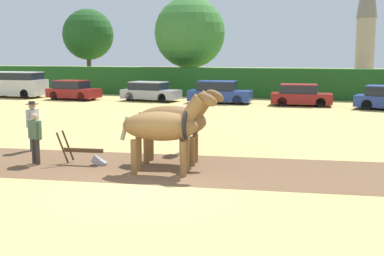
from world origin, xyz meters
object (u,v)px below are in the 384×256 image
(parked_car_center, at_px, (219,92))
(tree_far_left, at_px, (88,35))
(draft_horse_lead_right, at_px, (175,121))
(farmer_at_plow, at_px, (35,135))
(farmer_onlooker_right, at_px, (33,121))
(draft_horse_lead_left, at_px, (164,126))
(plow, at_px, (87,155))
(farmer_beside_team, at_px, (182,126))
(parked_car_center_left, at_px, (150,92))
(parked_car_left, at_px, (73,90))
(parked_car_center_right, at_px, (301,95))
(tree_left, at_px, (190,33))
(parked_van, at_px, (13,84))
(church_spire, at_px, (367,8))

(parked_car_center, bearing_deg, tree_far_left, 145.31)
(draft_horse_lead_right, height_order, parked_car_center, draft_horse_lead_right)
(farmer_at_plow, height_order, farmer_onlooker_right, farmer_onlooker_right)
(draft_horse_lead_left, bearing_deg, farmer_onlooker_right, 155.26)
(plow, distance_m, parked_car_center, 19.94)
(tree_far_left, relative_size, draft_horse_lead_right, 2.68)
(plow, height_order, farmer_beside_team, farmer_beside_team)
(farmer_beside_team, bearing_deg, farmer_onlooker_right, 158.94)
(draft_horse_lead_right, xyz_separation_m, farmer_onlooker_right, (-5.48, 0.38, -0.30))
(plow, relative_size, farmer_at_plow, 0.98)
(draft_horse_lead_right, xyz_separation_m, parked_car_center_left, (-8.77, 18.89, -0.66))
(draft_horse_lead_right, xyz_separation_m, parked_car_center, (-3.50, 18.88, -0.59))
(parked_car_left, relative_size, parked_car_center_right, 0.98)
(tree_left, height_order, farmer_onlooker_right, tree_left)
(draft_horse_lead_right, distance_m, farmer_onlooker_right, 5.50)
(parked_van, relative_size, parked_car_center_right, 1.30)
(church_spire, bearing_deg, parked_car_center_right, -96.78)
(tree_left, xyz_separation_m, parked_car_center_left, (-0.47, -7.95, -4.59))
(tree_far_left, bearing_deg, draft_horse_lead_right, -55.90)
(draft_horse_lead_right, bearing_deg, farmer_onlooker_right, 168.51)
(tree_left, height_order, parked_car_center_right, tree_left)
(parked_car_center_right, bearing_deg, church_spire, 78.81)
(tree_left, height_order, draft_horse_lead_left, tree_left)
(tree_left, bearing_deg, parked_car_left, -126.22)
(farmer_onlooker_right, bearing_deg, farmer_beside_team, 9.28)
(farmer_beside_team, bearing_deg, church_spire, 49.49)
(draft_horse_lead_right, xyz_separation_m, parked_van, (-20.46, 18.45, -0.29))
(tree_far_left, bearing_deg, parked_car_center_right, -24.25)
(draft_horse_lead_right, height_order, parked_van, draft_horse_lead_right)
(tree_far_left, distance_m, farmer_onlooker_right, 31.73)
(church_spire, distance_m, draft_horse_lead_right, 63.77)
(draft_horse_lead_left, distance_m, parked_car_left, 24.50)
(church_spire, distance_m, parked_van, 53.07)
(church_spire, xyz_separation_m, parked_car_left, (-22.09, -44.69, -9.43))
(farmer_at_plow, distance_m, parked_car_left, 22.23)
(farmer_beside_team, bearing_deg, parked_car_center_right, 48.70)
(parked_van, distance_m, parked_car_center, 16.97)
(draft_horse_lead_right, height_order, parked_car_center_right, draft_horse_lead_right)
(draft_horse_lead_right, distance_m, farmer_at_plow, 4.35)
(tree_far_left, xyz_separation_m, parked_car_center_right, (21.49, -9.68, -4.64))
(parked_car_left, xyz_separation_m, parked_car_center_left, (5.98, 0.86, -0.02))
(plow, relative_size, parked_car_center_left, 0.36)
(draft_horse_lead_left, height_order, parked_car_center, draft_horse_lead_left)
(parked_car_left, height_order, parked_car_center, parked_car_center)
(plow, relative_size, parked_van, 0.30)
(tree_far_left, distance_m, parked_van, 11.05)
(tree_far_left, distance_m, farmer_beside_team, 33.40)
(farmer_beside_team, relative_size, parked_car_center, 0.37)
(parked_van, bearing_deg, tree_far_left, 81.66)
(parked_van, bearing_deg, farmer_onlooker_right, -52.45)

